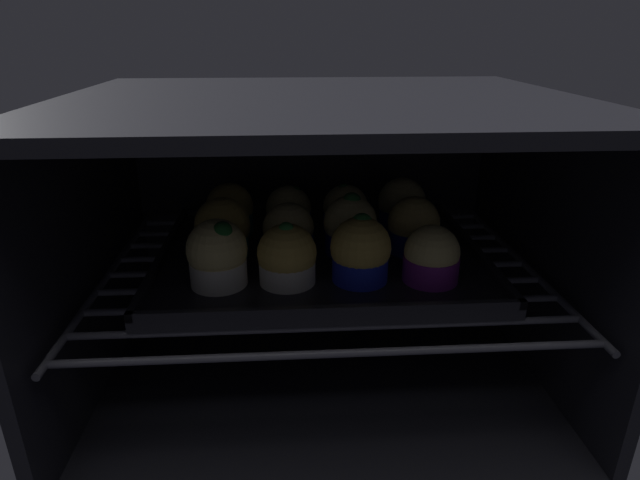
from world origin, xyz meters
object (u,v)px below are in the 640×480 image
Objects in this scene: muffin_row1_col3 at (413,227)px; muffin_row2_col0 at (230,211)px; muffin_row2_col1 at (289,212)px; muffin_row2_col3 at (402,206)px; muffin_row1_col2 at (350,227)px; muffin_row0_col3 at (431,257)px; muffin_row2_col2 at (345,211)px; muffin_row0_col2 at (361,252)px; baking_tray at (320,256)px; muffin_row1_col0 at (223,230)px; muffin_row0_col1 at (287,258)px; muffin_row0_col0 at (218,255)px; muffin_row1_col1 at (288,233)px.

muffin_row1_col3 reaches higher than muffin_row2_col0.
muffin_row2_col3 is (16.50, 0.50, 0.47)cm from muffin_row2_col1.
muffin_row2_col1 is (-7.91, 8.02, -0.59)cm from muffin_row1_col2.
muffin_row0_col3 is 17.34cm from muffin_row2_col3.
muffin_row0_col3 is 18.61cm from muffin_row2_col2.
muffin_row0_col2 is 18.15cm from muffin_row2_col1.
muffin_row2_col3 is (12.51, 8.61, 3.93)cm from baking_tray.
muffin_row0_col2 reaches higher than muffin_row1_col0.
muffin_row2_col0 is at bearing 161.43° from muffin_row1_col3.
muffin_row1_col3 is 1.01× the size of muffin_row2_col0.
muffin_row0_col1 and muffin_row1_col3 have the same top height.
muffin_row0_col1 is at bearing -64.06° from muffin_row2_col0.
muffin_row0_col0 is at bearing 178.80° from muffin_row0_col3.
muffin_row0_col2 is 1.11× the size of muffin_row2_col0.
baking_tray is 5.98× the size of muffin_row1_col1.
muffin_row0_col2 is 8.19cm from muffin_row1_col2.
muffin_row2_col1 is at bearing 89.35° from muffin_row1_col1.
baking_tray is at bearing 117.13° from muffin_row0_col2.
muffin_row2_col2 is at bearing 89.88° from muffin_row0_col2.
muffin_row1_col2 is (-0.23, 8.19, -0.02)cm from muffin_row0_col2.
baking_tray is 5.34× the size of muffin_row1_col0.
muffin_row1_col2 is at bearing -26.80° from muffin_row2_col0.
muffin_row0_col0 reaches higher than muffin_row1_col3.
muffin_row0_col3 is at bearing -1.20° from muffin_row0_col0.
muffin_row0_col0 reaches higher than muffin_row2_col3.
muffin_row1_col0 is 1.03× the size of muffin_row2_col3.
muffin_row0_col0 is 1.10× the size of muffin_row2_col0.
muffin_row0_col1 reaches higher than baking_tray.
muffin_row0_col1 is at bearing -117.79° from baking_tray.
muffin_row2_col2 is (8.27, 8.06, 0.00)cm from muffin_row1_col1.
muffin_row2_col1 is (0.33, 16.29, -0.14)cm from muffin_row0_col1.
muffin_row2_col2 is (8.18, -0.10, 0.02)cm from muffin_row2_col1.
muffin_row2_col3 is at bearing 63.45° from muffin_row0_col2.
muffin_row1_col1 reaches higher than muffin_row0_col3.
muffin_row0_col1 is 0.93× the size of muffin_row0_col2.
muffin_row2_col2 reaches higher than muffin_row0_col3.
muffin_row2_col1 is 0.97× the size of muffin_row2_col2.
baking_tray is 5.13× the size of muffin_row0_col2.
muffin_row1_col2 is 18.22cm from muffin_row2_col0.
muffin_row0_col2 is (4.15, -8.11, 4.07)cm from baking_tray.
muffin_row1_col2 is at bearing 1.23° from baking_tray.
muffin_row1_col0 is at bearing 153.65° from muffin_row0_col2.
muffin_row2_col0 is 1.04× the size of muffin_row2_col2.
muffin_row2_col2 is 0.93× the size of muffin_row2_col3.
muffin_row2_col1 is at bearing 63.42° from muffin_row0_col0.
muffin_row1_col2 is (-8.41, 8.81, 0.67)cm from muffin_row0_col3.
muffin_row2_col2 is (16.34, 16.21, -0.67)cm from muffin_row0_col0.
muffin_row2_col1 is at bearing 116.68° from muffin_row0_col2.
muffin_row0_col0 is 7.85cm from muffin_row0_col1.
muffin_row0_col1 reaches higher than muffin_row2_col1.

